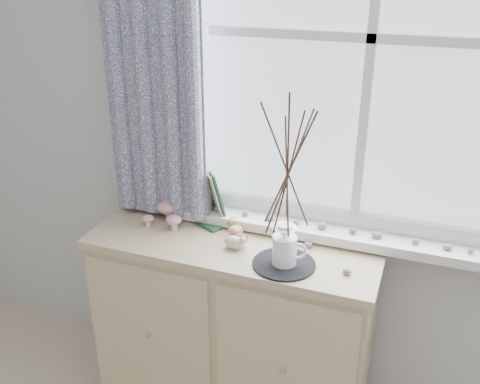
% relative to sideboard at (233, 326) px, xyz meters
% --- Properties ---
extents(sideboard, '(1.20, 0.45, 0.85)m').
position_rel_sideboard_xyz_m(sideboard, '(0.00, 0.00, 0.00)').
color(sideboard, tan).
rests_on(sideboard, ground).
extents(botanical_book, '(0.38, 0.26, 0.25)m').
position_rel_sideboard_xyz_m(botanical_book, '(-0.22, 0.12, 0.55)').
color(botanical_book, '#20442C').
rests_on(botanical_book, sideboard).
extents(toadstool_cluster, '(0.18, 0.16, 0.09)m').
position_rel_sideboard_xyz_m(toadstool_cluster, '(-0.32, 0.06, 0.48)').
color(toadstool_cluster, silver).
rests_on(toadstool_cluster, sideboard).
extents(wooden_eggs, '(0.14, 0.18, 0.07)m').
position_rel_sideboard_xyz_m(wooden_eggs, '(-0.00, 0.05, 0.45)').
color(wooden_eggs, tan).
rests_on(wooden_eggs, sideboard).
extents(songbird_figurine, '(0.12, 0.06, 0.06)m').
position_rel_sideboard_xyz_m(songbird_figurine, '(0.03, -0.05, 0.45)').
color(songbird_figurine, beige).
rests_on(songbird_figurine, sideboard).
extents(crocheted_doily, '(0.24, 0.24, 0.01)m').
position_rel_sideboard_xyz_m(crocheted_doily, '(0.25, -0.09, 0.43)').
color(crocheted_doily, black).
rests_on(crocheted_doily, sideboard).
extents(twig_pitcher, '(0.31, 0.31, 0.69)m').
position_rel_sideboard_xyz_m(twig_pitcher, '(0.25, -0.09, 0.82)').
color(twig_pitcher, white).
rests_on(twig_pitcher, crocheted_doily).
extents(sideboard_pebbles, '(0.33, 0.23, 0.02)m').
position_rel_sideboard_xyz_m(sideboard_pebbles, '(0.30, 0.00, 0.44)').
color(sideboard_pebbles, gray).
rests_on(sideboard_pebbles, sideboard).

